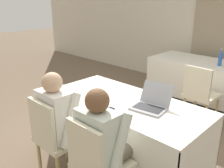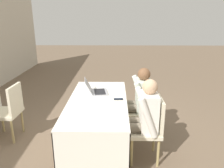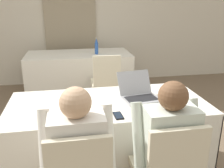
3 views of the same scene
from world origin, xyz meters
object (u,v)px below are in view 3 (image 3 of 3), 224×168
object	(u,v)px
laptop	(139,94)
water_bottle	(96,47)
chair_far_spare	(106,80)
cell_phone	(118,116)
person_white_shirt	(165,144)
person_checkered_shirt	(78,153)

from	to	relation	value
laptop	water_bottle	world-z (taller)	water_bottle
water_bottle	chair_far_spare	distance (m)	0.84
chair_far_spare	water_bottle	bearing A→B (deg)	-83.86
laptop	chair_far_spare	distance (m)	1.44
cell_phone	person_white_shirt	xyz separation A→B (m)	(0.28, -0.32, -0.10)
cell_phone	person_white_shirt	bearing A→B (deg)	-51.37
laptop	person_checkered_shirt	size ratio (longest dim) A/B	0.34
water_bottle	person_checkered_shirt	xyz separation A→B (m)	(-0.47, -2.82, -0.22)
water_bottle	chair_far_spare	world-z (taller)	water_bottle
laptop	person_checkered_shirt	distance (m)	0.93
water_bottle	chair_far_spare	bearing A→B (deg)	-86.13
cell_phone	person_checkered_shirt	world-z (taller)	person_checkered_shirt
chair_far_spare	person_checkered_shirt	xyz separation A→B (m)	(-0.52, -2.08, 0.16)
water_bottle	person_white_shirt	bearing A→B (deg)	-86.79
water_bottle	person_checkered_shirt	size ratio (longest dim) A/B	0.24
laptop	chair_far_spare	xyz separation A→B (m)	(-0.10, 1.40, -0.30)
water_bottle	laptop	bearing A→B (deg)	-85.89
cell_phone	person_white_shirt	distance (m)	0.44
water_bottle	person_white_shirt	distance (m)	2.83
laptop	person_white_shirt	bearing A→B (deg)	-98.02
person_white_shirt	chair_far_spare	bearing A→B (deg)	-87.03
cell_phone	chair_far_spare	size ratio (longest dim) A/B	0.15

